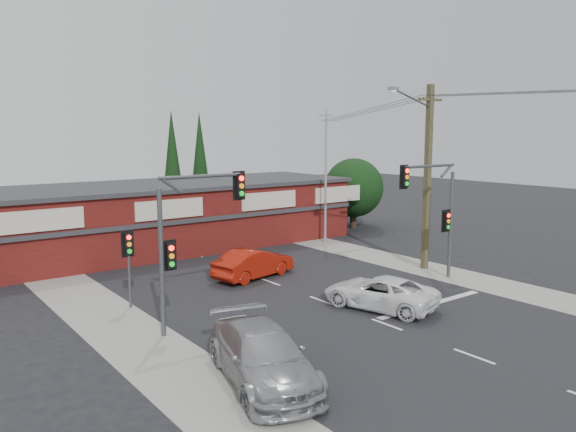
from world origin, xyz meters
TOP-DOWN VIEW (x-y plane):
  - ground at (0.00, 0.00)m, footprint 120.00×120.00m
  - road_strip at (0.00, 5.00)m, footprint 14.00×70.00m
  - verge_left at (-8.50, 5.00)m, footprint 3.00×70.00m
  - verge_right at (8.50, 5.00)m, footprint 3.00×70.00m
  - stop_line at (3.50, -1.50)m, footprint 6.50×0.35m
  - white_suv at (1.33, -0.47)m, footprint 3.60×5.40m
  - silver_suv at (-6.76, -3.41)m, footprint 3.76×6.08m
  - red_sedan at (-0.17, 7.02)m, footprint 4.90×2.59m
  - lane_dashes at (0.00, 5.76)m, footprint 0.12×49.12m
  - shop_building at (-0.99, 16.99)m, footprint 27.30×8.40m
  - tree_cluster at (14.69, 15.44)m, footprint 5.90×5.10m
  - conifer_near at (3.50, 24.00)m, footprint 1.80×1.80m
  - conifer_far at (7.00, 26.00)m, footprint 1.80×1.80m
  - traffic_mast_left at (-6.43, 2.00)m, footprint 3.77×0.27m
  - traffic_mast_right at (6.86, 1.00)m, footprint 3.96×0.27m
  - pedestal_signal at (-7.20, 6.01)m, footprint 0.55×0.27m
  - utility_pole at (8.36, 2.99)m, footprint 4.38×0.59m
  - steel_pole at (9.00, 12.00)m, footprint 1.20×0.16m
  - power_lines at (8.47, -2.47)m, footprint 2.01×29.00m

SIDE VIEW (x-z plane):
  - ground at x=0.00m, z-range 0.00..0.00m
  - road_strip at x=0.00m, z-range 0.00..0.01m
  - verge_left at x=-8.50m, z-range 0.00..0.02m
  - verge_right at x=8.50m, z-range 0.00..0.02m
  - lane_dashes at x=0.00m, z-range 0.01..0.02m
  - stop_line at x=3.50m, z-range 0.01..0.02m
  - white_suv at x=1.33m, z-range 0.00..1.38m
  - red_sedan at x=-0.17m, z-range 0.00..1.53m
  - silver_suv at x=-6.76m, z-range 0.00..1.65m
  - shop_building at x=-0.99m, z-range 0.02..4.25m
  - pedestal_signal at x=-7.20m, z-range 0.72..4.09m
  - tree_cluster at x=14.69m, z-range 0.15..5.65m
  - traffic_mast_left at x=-6.43m, z-range 0.94..6.92m
  - traffic_mast_right at x=6.86m, z-range 0.96..6.93m
  - steel_pole at x=9.00m, z-range 0.20..9.20m
  - utility_pole at x=8.36m, z-range 0.40..10.40m
  - conifer_near at x=3.50m, z-range 0.85..10.10m
  - conifer_far at x=7.00m, z-range 0.85..10.10m
  - power_lines at x=8.47m, z-range 8.43..9.65m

